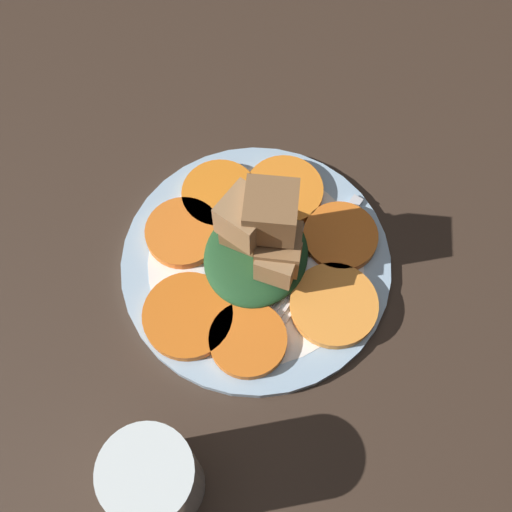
{
  "coord_description": "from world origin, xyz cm",
  "views": [
    {
      "loc": [
        -23.99,
        -9.18,
        60.24
      ],
      "look_at": [
        0.0,
        0.0,
        4.1
      ],
      "focal_mm": 45.0,
      "sensor_mm": 36.0,
      "label": 1
    }
  ],
  "objects": [
    {
      "name": "water_glass",
      "position": [
        -22.21,
        -0.02,
        7.29
      ],
      "size": [
        7.2,
        7.2,
        10.58
      ],
      "color": "silver",
      "rests_on": "table_slab"
    },
    {
      "name": "table_slab",
      "position": [
        0.0,
        0.0,
        1.0
      ],
      "size": [
        120.0,
        120.0,
        2.0
      ],
      "primitive_type": "cube",
      "color": "#38281E",
      "rests_on": "ground"
    },
    {
      "name": "plate",
      "position": [
        0.0,
        0.0,
        2.52
      ],
      "size": [
        26.48,
        26.48,
        1.05
      ],
      "color": "#99B7D1",
      "rests_on": "table_slab"
    },
    {
      "name": "carrot_slice_1",
      "position": [
        5.12,
        -6.93,
        3.65
      ],
      "size": [
        7.37,
        7.37,
        1.1
      ],
      "primitive_type": "cylinder",
      "color": "orange",
      "rests_on": "plate"
    },
    {
      "name": "carrot_slice_3",
      "position": [
        5.3,
        5.98,
        3.65
      ],
      "size": [
        7.72,
        7.72,
        1.1
      ],
      "primitive_type": "cylinder",
      "color": "orange",
      "rests_on": "plate"
    },
    {
      "name": "carrot_slice_0",
      "position": [
        -1.93,
        -8.56,
        3.65
      ],
      "size": [
        8.3,
        8.3,
        1.1
      ],
      "primitive_type": "cylinder",
      "color": "orange",
      "rests_on": "plate"
    },
    {
      "name": "carrot_slice_2",
      "position": [
        8.04,
        -0.5,
        3.65
      ],
      "size": [
        7.93,
        7.93,
        1.1
      ],
      "primitive_type": "cylinder",
      "color": "orange",
      "rests_on": "plate"
    },
    {
      "name": "carrot_slice_5",
      "position": [
        -7.8,
        3.81,
        3.65
      ],
      "size": [
        8.46,
        8.46,
        1.1
      ],
      "primitive_type": "cylinder",
      "color": "orange",
      "rests_on": "plate"
    },
    {
      "name": "carrot_slice_4",
      "position": [
        -0.45,
        7.71,
        3.65
      ],
      "size": [
        7.48,
        7.48,
        1.1
      ],
      "primitive_type": "cylinder",
      "color": "orange",
      "rests_on": "plate"
    },
    {
      "name": "carrot_slice_6",
      "position": [
        -7.97,
        -2.26,
        3.65
      ],
      "size": [
        7.21,
        7.21,
        1.1
      ],
      "primitive_type": "cylinder",
      "color": "orange",
      "rests_on": "plate"
    },
    {
      "name": "fork",
      "position": [
        1.03,
        -5.19,
        3.3
      ],
      "size": [
        17.85,
        5.68,
        0.4
      ],
      "rotation": [
        0.0,
        0.0,
        -0.23
      ],
      "color": "silver",
      "rests_on": "plate"
    },
    {
      "name": "center_pile",
      "position": [
        0.09,
        -0.37,
        7.18
      ],
      "size": [
        11.02,
        9.91,
        11.33
      ],
      "color": "#1E4723",
      "rests_on": "plate"
    }
  ]
}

